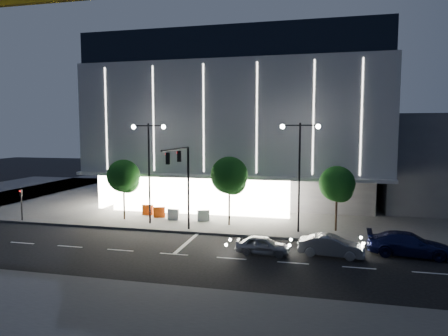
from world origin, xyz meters
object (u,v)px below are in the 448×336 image
at_px(ped_signal_far, 21,202).
at_px(car_third, 409,244).
at_px(street_lamp_west, 149,158).
at_px(tree_left, 124,178).
at_px(tree_right, 337,186).
at_px(traffic_mast, 182,173).
at_px(barrier_c, 159,212).
at_px(street_lamp_east, 299,161).
at_px(tree_mid, 230,177).
at_px(barrier_d, 203,216).
at_px(barrier_a, 148,210).
at_px(car_second, 331,246).
at_px(barrier_b, 173,214).
at_px(car_lead, 263,245).

distance_m(ped_signal_far, car_third, 32.61).
bearing_deg(ped_signal_far, street_lamp_west, 7.13).
height_order(tree_left, tree_right, tree_left).
distance_m(traffic_mast, barrier_c, 7.90).
xyz_separation_m(street_lamp_east, barrier_c, (-13.13, 2.46, -5.31)).
bearing_deg(traffic_mast, tree_mid, 50.58).
xyz_separation_m(tree_right, barrier_c, (-16.15, 1.44, -3.23)).
xyz_separation_m(car_third, barrier_d, (-16.09, 6.10, -0.13)).
bearing_deg(barrier_d, barrier_a, 146.00).
height_order(street_lamp_east, tree_mid, street_lamp_east).
bearing_deg(traffic_mast, tree_right, 17.02).
relative_size(car_second, barrier_d, 3.90).
distance_m(traffic_mast, tree_right, 12.63).
bearing_deg(car_second, tree_left, 76.29).
height_order(ped_signal_far, barrier_b, ped_signal_far).
bearing_deg(car_second, tree_mid, 57.88).
distance_m(street_lamp_east, car_third, 10.02).
distance_m(street_lamp_west, car_second, 17.18).
bearing_deg(traffic_mast, ped_signal_far, 175.85).
bearing_deg(car_third, ped_signal_far, 89.85).
xyz_separation_m(ped_signal_far, barrier_d, (16.40, 3.41, -1.24)).
distance_m(car_lead, barrier_a, 15.67).
distance_m(tree_left, car_third, 24.25).
xyz_separation_m(car_second, car_third, (5.09, 1.34, 0.07)).
height_order(street_lamp_west, tree_left, street_lamp_west).
distance_m(traffic_mast, car_lead, 8.89).
height_order(tree_left, car_third, tree_left).
bearing_deg(tree_right, car_second, -95.48).
distance_m(car_third, barrier_d, 17.20).
height_order(barrier_b, barrier_c, same).
xyz_separation_m(tree_left, barrier_a, (1.33, 2.22, -3.38)).
xyz_separation_m(barrier_b, barrier_c, (-1.66, 0.66, 0.00)).
height_order(car_second, barrier_d, car_second).
bearing_deg(street_lamp_east, tree_left, 176.35).
relative_size(tree_right, car_lead, 1.49).
bearing_deg(barrier_c, tree_mid, -28.85).
bearing_deg(car_third, tree_left, 82.06).
relative_size(ped_signal_far, tree_mid, 0.49).
bearing_deg(street_lamp_east, traffic_mast, -163.52).
bearing_deg(car_third, tree_mid, 73.42).
bearing_deg(car_third, street_lamp_east, 65.34).
bearing_deg(street_lamp_east, car_third, -29.23).
height_order(tree_mid, barrier_b, tree_mid).
bearing_deg(car_second, barrier_d, 61.86).
distance_m(ped_signal_far, tree_left, 9.61).
xyz_separation_m(car_third, barrier_c, (-20.61, 6.64, -0.13)).
bearing_deg(barrier_c, car_third, -35.36).
bearing_deg(car_lead, car_third, -76.01).
bearing_deg(car_lead, tree_left, 65.03).
xyz_separation_m(tree_right, car_second, (-0.63, -6.54, -3.18)).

